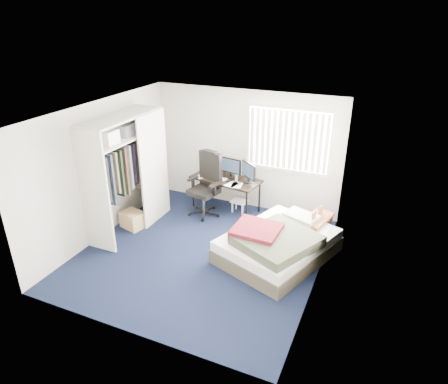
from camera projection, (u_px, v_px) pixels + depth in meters
ground at (202, 252)px, 7.06m from camera, size 4.20×4.20×0.00m
room_shell at (200, 173)px, 6.43m from camera, size 4.20×4.20×4.20m
window_assembly at (288, 140)px, 7.76m from camera, size 1.72×0.09×1.32m
closet at (125, 163)px, 7.32m from camera, size 0.64×1.84×2.22m
desk at (227, 176)px, 8.31m from camera, size 1.52×0.89×1.17m
office_chair at (206, 190)px, 8.23m from camera, size 0.75×0.75×1.33m
footstool at (239, 203)px, 8.39m from camera, size 0.35×0.29×0.26m
nightstand at (317, 220)px, 7.23m from camera, size 0.53×0.79×0.68m
bed at (277, 244)px, 6.81m from camera, size 2.01×2.30×0.64m
pine_box at (133, 220)px, 7.82m from camera, size 0.51×0.43×0.33m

